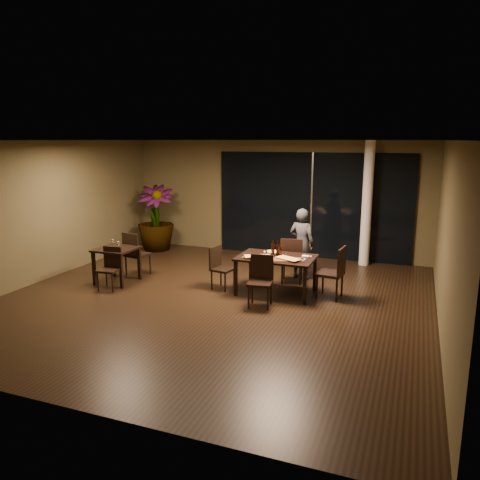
# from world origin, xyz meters

# --- Properties ---
(ground) EXTENTS (8.00, 8.00, 0.00)m
(ground) POSITION_xyz_m (0.00, 0.00, 0.00)
(ground) COLOR black
(ground) RESTS_ON ground
(wall_back) EXTENTS (8.00, 0.10, 3.00)m
(wall_back) POSITION_xyz_m (0.00, 4.05, 1.50)
(wall_back) COLOR #4B4228
(wall_back) RESTS_ON ground
(wall_front) EXTENTS (8.00, 0.10, 3.00)m
(wall_front) POSITION_xyz_m (0.00, -4.05, 1.50)
(wall_front) COLOR #4B4228
(wall_front) RESTS_ON ground
(wall_left) EXTENTS (0.10, 8.00, 3.00)m
(wall_left) POSITION_xyz_m (-4.05, 0.00, 1.50)
(wall_left) COLOR #4B4228
(wall_left) RESTS_ON ground
(wall_right) EXTENTS (0.10, 8.00, 3.00)m
(wall_right) POSITION_xyz_m (4.05, 0.00, 1.50)
(wall_right) COLOR #4B4228
(wall_right) RESTS_ON ground
(ceiling) EXTENTS (8.00, 8.00, 0.04)m
(ceiling) POSITION_xyz_m (0.00, 0.00, 3.02)
(ceiling) COLOR silver
(ceiling) RESTS_ON wall_back
(window_panel) EXTENTS (5.00, 0.06, 2.70)m
(window_panel) POSITION_xyz_m (1.00, 3.96, 1.35)
(window_panel) COLOR black
(window_panel) RESTS_ON ground
(column) EXTENTS (0.24, 0.24, 3.00)m
(column) POSITION_xyz_m (2.40, 3.65, 1.50)
(column) COLOR white
(column) RESTS_ON ground
(main_table) EXTENTS (1.50, 1.00, 0.75)m
(main_table) POSITION_xyz_m (1.00, 0.80, 0.68)
(main_table) COLOR black
(main_table) RESTS_ON ground
(side_table) EXTENTS (0.80, 0.80, 0.75)m
(side_table) POSITION_xyz_m (-2.40, 0.30, 0.62)
(side_table) COLOR black
(side_table) RESTS_ON ground
(chair_main_far) EXTENTS (0.53, 0.53, 0.99)m
(chair_main_far) POSITION_xyz_m (1.13, 1.54, 0.55)
(chair_main_far) COLOR black
(chair_main_far) RESTS_ON ground
(chair_main_near) EXTENTS (0.49, 0.49, 0.94)m
(chair_main_near) POSITION_xyz_m (0.93, 0.04, 0.52)
(chair_main_near) COLOR black
(chair_main_near) RESTS_ON ground
(chair_main_left) EXTENTS (0.48, 0.48, 0.87)m
(chair_main_left) POSITION_xyz_m (-0.17, 0.69, 0.49)
(chair_main_left) COLOR black
(chair_main_left) RESTS_ON ground
(chair_main_right) EXTENTS (0.52, 0.52, 1.02)m
(chair_main_right) POSITION_xyz_m (2.14, 0.89, 0.57)
(chair_main_right) COLOR black
(chair_main_right) RESTS_ON ground
(chair_side_far) EXTENTS (0.54, 0.54, 1.00)m
(chair_side_far) POSITION_xyz_m (-2.30, 0.83, 0.56)
(chair_side_far) COLOR black
(chair_side_far) RESTS_ON ground
(chair_side_near) EXTENTS (0.44, 0.44, 0.86)m
(chair_side_near) POSITION_xyz_m (-2.26, -0.12, 0.48)
(chair_side_near) COLOR black
(chair_side_near) RESTS_ON ground
(diner) EXTENTS (0.58, 0.44, 1.57)m
(diner) POSITION_xyz_m (1.23, 1.97, 0.78)
(diner) COLOR #2A2C2E
(diner) RESTS_ON ground
(potted_plant) EXTENTS (1.29, 1.29, 1.79)m
(potted_plant) POSITION_xyz_m (-3.19, 3.23, 0.89)
(potted_plant) COLOR #20511B
(potted_plant) RESTS_ON ground
(pizza_board_left) EXTENTS (0.58, 0.31, 0.01)m
(pizza_board_left) POSITION_xyz_m (0.68, 0.59, 0.76)
(pizza_board_left) COLOR #412215
(pizza_board_left) RESTS_ON main_table
(pizza_board_right) EXTENTS (0.66, 0.49, 0.01)m
(pizza_board_right) POSITION_xyz_m (1.29, 0.63, 0.76)
(pizza_board_right) COLOR #472816
(pizza_board_right) RESTS_ON main_table
(oblong_pizza_left) EXTENTS (0.54, 0.42, 0.02)m
(oblong_pizza_left) POSITION_xyz_m (0.68, 0.59, 0.77)
(oblong_pizza_left) COLOR maroon
(oblong_pizza_left) RESTS_ON pizza_board_left
(oblong_pizza_right) EXTENTS (0.51, 0.38, 0.02)m
(oblong_pizza_right) POSITION_xyz_m (1.29, 0.63, 0.77)
(oblong_pizza_right) COLOR maroon
(oblong_pizza_right) RESTS_ON pizza_board_right
(round_pizza) EXTENTS (0.29, 0.29, 0.01)m
(round_pizza) POSITION_xyz_m (0.83, 1.13, 0.76)
(round_pizza) COLOR red
(round_pizza) RESTS_ON main_table
(bottle_a) EXTENTS (0.07, 0.07, 0.32)m
(bottle_a) POSITION_xyz_m (0.91, 0.85, 0.91)
(bottle_a) COLOR black
(bottle_a) RESTS_ON main_table
(bottle_b) EXTENTS (0.06, 0.06, 0.28)m
(bottle_b) POSITION_xyz_m (1.07, 0.82, 0.89)
(bottle_b) COLOR black
(bottle_b) RESTS_ON main_table
(bottle_c) EXTENTS (0.07, 0.07, 0.30)m
(bottle_c) POSITION_xyz_m (1.00, 0.88, 0.90)
(bottle_c) COLOR black
(bottle_c) RESTS_ON main_table
(tumbler_left) EXTENTS (0.07, 0.07, 0.09)m
(tumbler_left) POSITION_xyz_m (0.75, 0.87, 0.79)
(tumbler_left) COLOR white
(tumbler_left) RESTS_ON main_table
(tumbler_right) EXTENTS (0.07, 0.07, 0.08)m
(tumbler_right) POSITION_xyz_m (1.17, 0.88, 0.79)
(tumbler_right) COLOR white
(tumbler_right) RESTS_ON main_table
(napkin_near) EXTENTS (0.21, 0.16, 0.01)m
(napkin_near) POSITION_xyz_m (1.50, 0.74, 0.76)
(napkin_near) COLOR white
(napkin_near) RESTS_ON main_table
(napkin_far) EXTENTS (0.19, 0.12, 0.01)m
(napkin_far) POSITION_xyz_m (1.56, 1.02, 0.76)
(napkin_far) COLOR white
(napkin_far) RESTS_ON main_table
(wine_glass_a) EXTENTS (0.07, 0.07, 0.16)m
(wine_glass_a) POSITION_xyz_m (-2.57, 0.41, 0.83)
(wine_glass_a) COLOR white
(wine_glass_a) RESTS_ON side_table
(wine_glass_b) EXTENTS (0.08, 0.08, 0.17)m
(wine_glass_b) POSITION_xyz_m (-2.27, 0.21, 0.84)
(wine_glass_b) COLOR white
(wine_glass_b) RESTS_ON side_table
(side_napkin) EXTENTS (0.19, 0.13, 0.01)m
(side_napkin) POSITION_xyz_m (-2.36, 0.06, 0.76)
(side_napkin) COLOR silver
(side_napkin) RESTS_ON side_table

